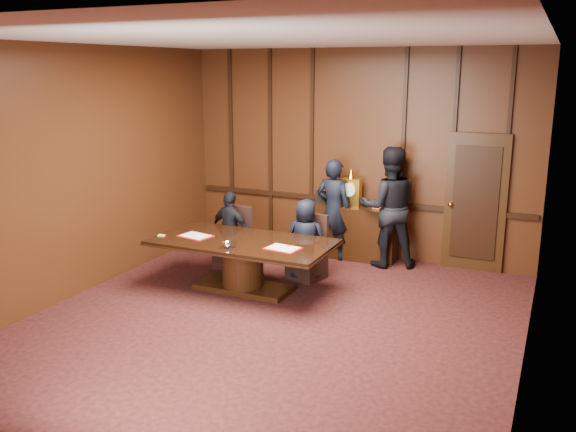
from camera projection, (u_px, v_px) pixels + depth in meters
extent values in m
plane|color=black|center=(265.00, 329.00, 7.61)|extent=(7.00, 7.00, 0.00)
plane|color=silver|center=(262.00, 38.00, 6.78)|extent=(7.00, 7.00, 0.00)
cube|color=black|center=(356.00, 154.00, 10.29)|extent=(6.00, 0.04, 3.50)
cube|color=black|center=(30.00, 285.00, 4.09)|extent=(6.00, 0.04, 3.50)
cube|color=black|center=(69.00, 174.00, 8.39)|extent=(0.04, 7.00, 3.50)
cube|color=black|center=(536.00, 217.00, 5.99)|extent=(0.04, 7.00, 3.50)
cube|color=black|center=(354.00, 201.00, 10.45)|extent=(5.90, 0.05, 0.08)
cube|color=black|center=(475.00, 203.00, 9.60)|extent=(0.95, 0.06, 2.20)
sphere|color=gold|center=(451.00, 205.00, 9.70)|extent=(0.08, 0.08, 0.08)
cube|color=black|center=(350.00, 232.00, 10.38)|extent=(1.60, 0.45, 0.90)
cube|color=black|center=(312.00, 250.00, 10.76)|extent=(0.12, 0.40, 0.06)
cube|color=black|center=(389.00, 261.00, 10.20)|extent=(0.12, 0.40, 0.06)
cube|color=gold|center=(351.00, 192.00, 10.22)|extent=(0.34, 0.18, 0.48)
cylinder|color=white|center=(349.00, 190.00, 10.12)|extent=(0.22, 0.03, 0.22)
cone|color=gold|center=(351.00, 173.00, 10.14)|extent=(0.14, 0.14, 0.16)
cube|color=black|center=(321.00, 197.00, 10.49)|extent=(0.18, 0.04, 0.22)
cube|color=orange|center=(380.00, 205.00, 10.08)|extent=(0.22, 0.12, 0.12)
cube|color=black|center=(243.00, 287.00, 8.93)|extent=(1.40, 0.60, 0.08)
cylinder|color=black|center=(243.00, 265.00, 8.85)|extent=(0.60, 0.60, 0.62)
cube|color=black|center=(242.00, 243.00, 8.77)|extent=(2.62, 1.32, 0.02)
cube|color=black|center=(242.00, 242.00, 8.77)|extent=(2.60, 1.30, 0.06)
cube|color=red|center=(195.00, 236.00, 8.95)|extent=(0.51, 0.41, 0.01)
cube|color=white|center=(195.00, 235.00, 8.95)|extent=(0.45, 0.35, 0.01)
cube|color=red|center=(283.00, 248.00, 8.33)|extent=(0.50, 0.38, 0.01)
cube|color=white|center=(283.00, 248.00, 8.33)|extent=(0.43, 0.32, 0.01)
cube|color=white|center=(227.00, 248.00, 8.36)|extent=(0.20, 0.14, 0.01)
ellipsoid|color=white|center=(227.00, 244.00, 8.35)|extent=(0.13, 0.13, 0.10)
cube|color=#E2D46E|center=(161.00, 235.00, 8.98)|extent=(0.11, 0.09, 0.01)
cube|color=black|center=(233.00, 254.00, 9.90)|extent=(0.53, 0.53, 0.46)
cube|color=black|center=(240.00, 222.00, 9.96)|extent=(0.48, 0.12, 0.55)
cylinder|color=black|center=(216.00, 262.00, 9.83)|extent=(0.04, 0.04, 0.23)
cylinder|color=black|center=(250.00, 259.00, 10.02)|extent=(0.04, 0.04, 0.23)
cube|color=black|center=(307.00, 264.00, 9.38)|extent=(0.58, 0.58, 0.46)
cube|color=black|center=(315.00, 231.00, 9.42)|extent=(0.48, 0.18, 0.55)
cylinder|color=black|center=(289.00, 273.00, 9.31)|extent=(0.04, 0.04, 0.23)
cylinder|color=black|center=(323.00, 269.00, 9.50)|extent=(0.04, 0.04, 0.23)
imported|color=black|center=(231.00, 231.00, 9.76)|extent=(0.78, 0.42, 1.27)
imported|color=black|center=(305.00, 240.00, 9.24)|extent=(0.67, 0.49, 1.27)
imported|color=black|center=(333.00, 209.00, 10.24)|extent=(0.67, 0.48, 1.71)
imported|color=black|center=(389.00, 207.00, 9.83)|extent=(1.17, 1.06, 1.97)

